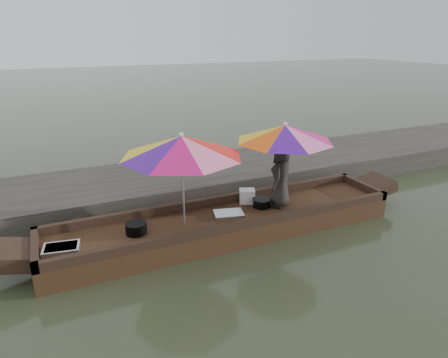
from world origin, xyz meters
name	(u,v)px	position (x,y,z in m)	size (l,w,h in m)	color
water	(226,234)	(0.00, 0.00, 0.00)	(80.00, 80.00, 0.00)	#353E28
dock	(185,181)	(0.00, 2.20, 0.25)	(22.00, 2.20, 0.50)	#2D2B26
boat_hull	(226,225)	(0.00, 0.00, 0.17)	(6.14, 1.20, 0.35)	black
cooking_pot	(136,228)	(-1.56, 0.01, 0.44)	(0.33, 0.33, 0.18)	black
tray_crayfish	(61,249)	(-2.67, -0.11, 0.39)	(0.50, 0.35, 0.09)	silver
tray_scallop	(229,214)	(0.04, 0.00, 0.38)	(0.50, 0.35, 0.06)	silver
charcoal_grill	(261,203)	(0.75, 0.10, 0.42)	(0.31, 0.31, 0.14)	black
supply_bag	(247,196)	(0.59, 0.37, 0.48)	(0.28, 0.22, 0.26)	silver
vendor	(281,176)	(1.07, 0.01, 0.93)	(0.57, 0.37, 1.16)	black
umbrella_bow	(183,180)	(-0.76, 0.00, 1.12)	(1.95, 1.95, 1.55)	orange
umbrella_stern	(283,165)	(1.10, 0.00, 1.12)	(1.70, 1.70, 1.55)	red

